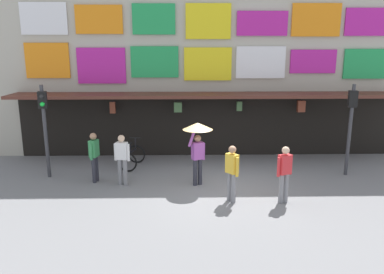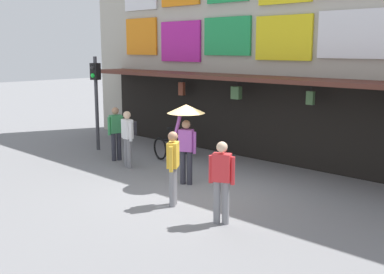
{
  "view_description": "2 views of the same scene",
  "coord_description": "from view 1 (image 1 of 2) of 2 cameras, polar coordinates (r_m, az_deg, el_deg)",
  "views": [
    {
      "loc": [
        -0.96,
        -11.1,
        4.35
      ],
      "look_at": [
        -0.7,
        0.64,
        1.57
      ],
      "focal_mm": 34.83,
      "sensor_mm": 36.0,
      "label": 1
    },
    {
      "loc": [
        7.57,
        -7.91,
        3.46
      ],
      "look_at": [
        -0.53,
        0.64,
        1.22
      ],
      "focal_mm": 43.55,
      "sensor_mm": 36.0,
      "label": 2
    }
  ],
  "objects": [
    {
      "name": "traffic_light_near",
      "position": [
        13.47,
        -21.72,
        2.94
      ],
      "size": [
        0.33,
        0.35,
        3.2
      ],
      "color": "#38383D",
      "rests_on": "ground"
    },
    {
      "name": "pedestrian_in_blue",
      "position": [
        10.79,
        6.12,
        -5.12
      ],
      "size": [
        0.38,
        0.45,
        1.68
      ],
      "color": "gray",
      "rests_on": "ground"
    },
    {
      "name": "bicycle_parked",
      "position": [
        14.16,
        -9.16,
        -3.06
      ],
      "size": [
        0.91,
        1.27,
        1.05
      ],
      "color": "black",
      "rests_on": "ground"
    },
    {
      "name": "pedestrian_with_umbrella",
      "position": [
        11.85,
        0.87,
        0.13
      ],
      "size": [
        0.96,
        0.96,
        2.08
      ],
      "color": "#2D2D38",
      "rests_on": "ground"
    },
    {
      "name": "pedestrian_in_yellow",
      "position": [
        12.25,
        -10.63,
        -2.85
      ],
      "size": [
        0.52,
        0.41,
        1.68
      ],
      "color": "gray",
      "rests_on": "ground"
    },
    {
      "name": "ground_plane",
      "position": [
        11.96,
        3.47,
        -8.01
      ],
      "size": [
        80.0,
        80.0,
        0.0
      ],
      "primitive_type": "plane",
      "color": "slate"
    },
    {
      "name": "traffic_light_far",
      "position": [
        13.88,
        23.18,
        3.09
      ],
      "size": [
        0.32,
        0.35,
        3.2
      ],
      "color": "#38383D",
      "rests_on": "ground"
    },
    {
      "name": "pedestrian_in_white",
      "position": [
        12.73,
        -14.74,
        -2.62
      ],
      "size": [
        0.29,
        0.52,
        1.68
      ],
      "color": "#2D2D38",
      "rests_on": "ground"
    },
    {
      "name": "pedestrian_in_purple",
      "position": [
        10.98,
        13.97,
        -5.13
      ],
      "size": [
        0.49,
        0.36,
        1.68
      ],
      "color": "gray",
      "rests_on": "ground"
    },
    {
      "name": "shopfront",
      "position": [
        15.7,
        2.29,
        11.92
      ],
      "size": [
        18.0,
        2.6,
        8.0
      ],
      "color": "#B2AD9E",
      "rests_on": "ground"
    }
  ]
}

